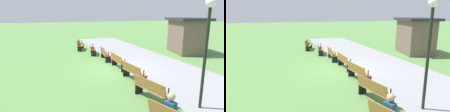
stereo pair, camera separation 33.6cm
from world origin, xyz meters
TOP-DOWN VIEW (x-y plane):
  - ground_plane at (0.00, 0.00)m, footprint 120.00×120.00m
  - path_paving at (0.00, 2.41)m, footprint 28.00×4.54m
  - bench_0 at (-6.77, -1.10)m, footprint 1.75×0.96m
  - bench_1 at (-4.55, -0.53)m, footprint 1.75×0.80m
  - bench_2 at (-2.29, -0.18)m, footprint 1.73×0.64m
  - bench_3 at (-0.00, -0.07)m, footprint 1.69×0.47m
  - bench_4 at (2.29, -0.18)m, footprint 1.73×0.64m
  - bench_5 at (4.55, -0.53)m, footprint 1.75×0.80m
  - person_seated at (6.50, -1.04)m, footprint 0.45×0.58m
  - lamp_post at (5.65, 0.83)m, footprint 0.32×0.32m
  - kiosk at (-2.50, 7.01)m, footprint 4.10×3.33m

SIDE VIEW (x-z plane):
  - ground_plane at x=0.00m, z-range 0.00..0.00m
  - path_paving at x=0.00m, z-range 0.00..0.01m
  - bench_0 at x=-6.77m, z-range 0.02..0.92m
  - bench_1 at x=-4.55m, z-range 0.02..0.92m
  - bench_2 at x=-2.29m, z-range 0.02..0.92m
  - bench_3 at x=0.00m, z-range 0.02..0.92m
  - bench_4 at x=2.29m, z-range 0.02..0.92m
  - bench_5 at x=4.55m, z-range 0.02..0.92m
  - person_seated at x=6.50m, z-range 0.04..1.24m
  - kiosk at x=-2.50m, z-range 0.04..2.93m
  - lamp_post at x=5.65m, z-range 0.76..4.55m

